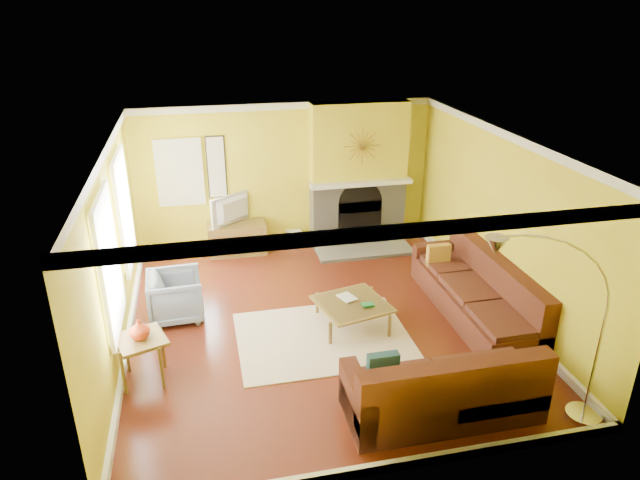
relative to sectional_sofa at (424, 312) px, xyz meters
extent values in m
cube|color=maroon|center=(-1.29, 0.79, -0.46)|extent=(5.50, 6.00, 0.02)
cube|color=white|center=(-1.29, 0.79, 2.26)|extent=(5.50, 6.00, 0.02)
cube|color=yellow|center=(-1.29, 3.80, 0.90)|extent=(5.50, 0.02, 2.70)
cube|color=yellow|center=(-1.29, -2.22, 0.90)|extent=(5.50, 0.02, 2.70)
cube|color=yellow|center=(-4.05, 0.79, 0.90)|extent=(0.02, 6.00, 2.70)
cube|color=yellow|center=(1.47, 0.79, 0.90)|extent=(0.02, 6.00, 2.70)
cube|color=white|center=(-4.01, 2.09, 1.05)|extent=(0.06, 1.22, 1.72)
cube|color=white|center=(-4.01, 0.19, 1.05)|extent=(0.06, 1.22, 1.72)
cube|color=white|center=(-3.19, 3.75, 1.10)|extent=(0.82, 0.06, 1.22)
cube|color=white|center=(-2.54, 3.76, 1.15)|extent=(0.34, 0.04, 1.14)
cube|color=white|center=(0.06, 3.35, 0.80)|extent=(1.92, 0.22, 0.08)
cube|color=gray|center=(0.06, 3.04, -0.42)|extent=(1.80, 0.70, 0.06)
cube|color=beige|center=(-1.34, 0.35, -0.44)|extent=(2.40, 1.80, 0.02)
cube|color=brown|center=(-2.26, 3.50, -0.16)|extent=(1.06, 0.48, 0.58)
imported|color=black|center=(-2.26, 3.50, 0.41)|extent=(0.83, 0.68, 0.55)
cube|color=white|center=(-1.17, 3.59, -0.31)|extent=(0.29, 0.29, 0.29)
imported|color=gray|center=(-3.35, 1.35, -0.09)|extent=(0.82, 0.80, 0.72)
imported|color=red|center=(-3.72, -0.11, 0.29)|extent=(0.28, 0.28, 0.26)
imported|color=white|center=(-1.00, 0.69, -0.06)|extent=(0.29, 0.34, 0.03)
camera|label=1|loc=(-2.85, -6.32, 4.01)|focal=32.00mm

